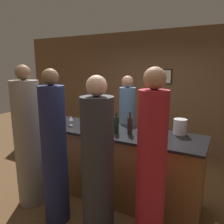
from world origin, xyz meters
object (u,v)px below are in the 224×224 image
Objects in this scene: bartender at (127,128)px; wine_bottle_0 at (56,113)px; guest_3 at (28,142)px; wine_bottle_1 at (130,125)px; guest_1 at (98,166)px; ice_bucket at (180,127)px; guest_2 at (151,170)px; wine_bottle_2 at (116,125)px; guest_0 at (54,153)px.

bartender reaches higher than wine_bottle_0.
guest_3 is 6.38× the size of wine_bottle_1.
guest_1 is at bearing 103.43° from bartender.
ice_bucket is at bearing 28.24° from guest_3.
guest_2 is 6.61× the size of wine_bottle_2.
guest_2 is 7.35× the size of wine_bottle_0.
wine_bottle_1 reaches higher than wine_bottle_2.
guest_3 reaches higher than guest_1.
wine_bottle_0 is (-1.48, 0.94, 0.27)m from guest_1.
guest_3 is at bearing 176.31° from guest_1.
wine_bottle_0 is at bearing 170.42° from wine_bottle_2.
guest_0 is at bearing -48.52° from wine_bottle_0.
guest_3 is at bearing -72.69° from wine_bottle_0.
guest_2 is at bearing -41.25° from wine_bottle_2.
ice_bucket is at bearing 24.80° from wine_bottle_2.
bartender reaches higher than wine_bottle_2.
guest_1 is 1.77m from wine_bottle_0.
guest_3 is at bearing -149.31° from wine_bottle_2.
guest_0 is 0.98× the size of guest_3.
wine_bottle_0 is at bearing -176.13° from ice_bucket.
guest_2 is (0.60, 0.07, 0.06)m from guest_1.
bartender is at bearing 105.56° from wine_bottle_2.
guest_0 is 0.61m from guest_3.
guest_1 is at bearing -32.52° from wine_bottle_0.
guest_0 is 1.22m from guest_2.
guest_3 is at bearing -151.76° from ice_bucket.
guest_1 is 0.61m from guest_2.
guest_2 is at bearing 122.41° from bartender.
guest_0 reaches higher than bartender.
guest_3 is (-1.21, 0.08, 0.05)m from guest_1.
guest_1 reaches higher than wine_bottle_2.
wine_bottle_2 is (-0.18, -0.07, 0.00)m from wine_bottle_1.
wine_bottle_0 is 1.36m from wine_bottle_2.
guest_1 reaches higher than ice_bucket.
guest_3 reaches higher than wine_bottle_0.
guest_2 is (1.21, 0.10, 0.02)m from guest_0.
guest_0 reaches higher than ice_bucket.
guest_3 reaches higher than wine_bottle_2.
wine_bottle_0 is at bearing 107.31° from guest_3.
wine_bottle_0 is (-1.09, -0.69, 0.29)m from bartender.
guest_3 is 9.26× the size of ice_bucket.
guest_0 is at bearing -122.43° from wine_bottle_2.
ice_bucket is at bearing 3.87° from wine_bottle_0.
wine_bottle_0 is 0.86× the size of wine_bottle_1.
wine_bottle_0 is at bearing 157.22° from guest_2.
wine_bottle_0 is 0.90× the size of wine_bottle_2.
guest_1 is 0.96× the size of guest_2.
guest_1 is at bearing -79.34° from wine_bottle_2.
guest_3 is at bearing 169.10° from guest_0.
wine_bottle_2 is (1.07, 0.64, 0.24)m from guest_3.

